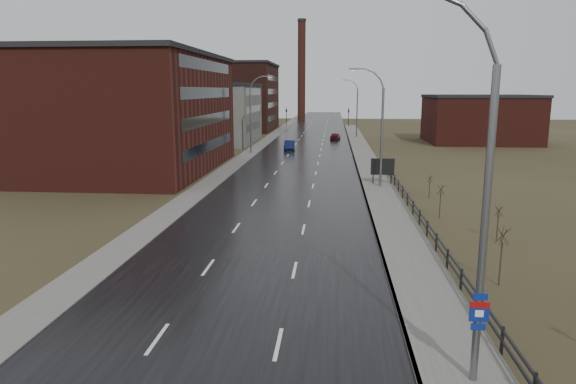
% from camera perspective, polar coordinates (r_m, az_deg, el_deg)
% --- Properties ---
extents(road, '(14.00, 300.00, 0.06)m').
position_cam_1_polar(road, '(74.13, 1.76, 4.07)').
color(road, black).
rests_on(road, ground).
extents(sidewalk_right, '(3.20, 180.00, 0.18)m').
position_cam_1_polar(sidewalk_right, '(49.49, 10.06, 0.36)').
color(sidewalk_right, '#595651').
rests_on(sidewalk_right, ground).
extents(curb_right, '(0.16, 180.00, 0.18)m').
position_cam_1_polar(curb_right, '(49.37, 8.30, 0.39)').
color(curb_right, slate).
rests_on(curb_right, ground).
extents(sidewalk_left, '(2.40, 260.00, 0.12)m').
position_cam_1_polar(sidewalk_left, '(75.03, -4.52, 4.15)').
color(sidewalk_left, '#595651').
rests_on(sidewalk_left, ground).
extents(warehouse_near, '(22.44, 28.56, 13.50)m').
position_cam_1_polar(warehouse_near, '(63.68, -18.47, 8.40)').
color(warehouse_near, '#471914').
rests_on(warehouse_near, ground).
extents(warehouse_mid, '(16.32, 20.40, 10.50)m').
position_cam_1_polar(warehouse_mid, '(94.17, -8.69, 8.67)').
color(warehouse_mid, slate).
rests_on(warehouse_mid, ground).
extents(warehouse_far, '(26.52, 24.48, 15.50)m').
position_cam_1_polar(warehouse_far, '(124.44, -7.70, 10.44)').
color(warehouse_far, '#331611').
rests_on(warehouse_far, ground).
extents(building_right, '(18.36, 16.32, 8.50)m').
position_cam_1_polar(building_right, '(99.06, 20.51, 7.63)').
color(building_right, '#471914').
rests_on(building_right, ground).
extents(smokestack, '(2.70, 2.70, 30.70)m').
position_cam_1_polar(smokestack, '(163.86, 1.52, 13.41)').
color(smokestack, '#331611').
rests_on(smokestack, ground).
extents(streetlight_main, '(3.91, 0.29, 12.11)m').
position_cam_1_polar(streetlight_main, '(16.32, 20.11, -0.85)').
color(streetlight_main, slate).
rests_on(streetlight_main, ground).
extents(streetlight_right_mid, '(3.36, 0.28, 11.35)m').
position_cam_1_polar(streetlight_right_mid, '(49.73, 10.07, 7.10)').
color(streetlight_right_mid, slate).
rests_on(streetlight_right_mid, ground).
extents(streetlight_left, '(3.36, 0.28, 11.35)m').
position_cam_1_polar(streetlight_left, '(76.44, -3.96, 8.63)').
color(streetlight_left, slate).
rests_on(streetlight_left, ground).
extents(streetlight_right_far, '(3.36, 0.28, 11.35)m').
position_cam_1_polar(streetlight_right_far, '(103.57, 7.52, 9.24)').
color(streetlight_right_far, slate).
rests_on(streetlight_right_far, ground).
extents(guardrail, '(0.10, 53.05, 1.10)m').
position_cam_1_polar(guardrail, '(33.43, 15.42, -4.03)').
color(guardrail, black).
rests_on(guardrail, ground).
extents(shrub_c, '(0.69, 0.72, 2.92)m').
position_cam_1_polar(shrub_c, '(26.78, 22.61, -6.43)').
color(shrub_c, '#382D23').
rests_on(shrub_c, ground).
extents(shrub_d, '(0.54, 0.56, 2.25)m').
position_cam_1_polar(shrub_d, '(34.61, 22.29, -3.13)').
color(shrub_d, '#382D23').
rests_on(shrub_d, ground).
extents(shrub_e, '(0.59, 0.63, 2.52)m').
position_cam_1_polar(shrub_e, '(39.29, 16.57, -0.90)').
color(shrub_e, '#382D23').
rests_on(shrub_e, ground).
extents(shrub_f, '(0.48, 0.51, 2.03)m').
position_cam_1_polar(shrub_f, '(46.40, 15.46, 0.64)').
color(shrub_f, '#382D23').
rests_on(shrub_f, ground).
extents(billboard, '(2.32, 0.17, 2.69)m').
position_cam_1_polar(billboard, '(51.59, 10.45, 2.71)').
color(billboard, black).
rests_on(billboard, ground).
extents(traffic_light_left, '(0.58, 2.73, 5.30)m').
position_cam_1_polar(traffic_light_left, '(134.06, -0.18, 9.24)').
color(traffic_light_left, black).
rests_on(traffic_light_left, ground).
extents(traffic_light_right, '(0.58, 2.73, 5.30)m').
position_cam_1_polar(traffic_light_right, '(133.56, 6.76, 9.16)').
color(traffic_light_right, black).
rests_on(traffic_light_right, ground).
extents(car_near, '(1.85, 4.72, 1.53)m').
position_cam_1_polar(car_near, '(80.36, 0.17, 5.16)').
color(car_near, '#0B1238').
rests_on(car_near, ground).
extents(car_far, '(2.17, 4.22, 1.37)m').
position_cam_1_polar(car_far, '(97.73, 5.27, 6.15)').
color(car_far, '#4D0C18').
rests_on(car_far, ground).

